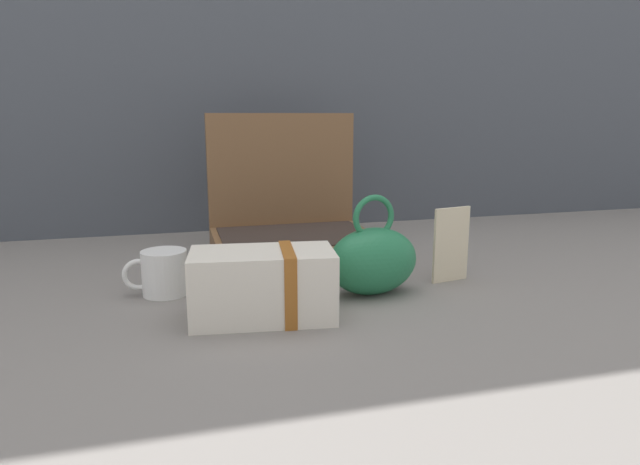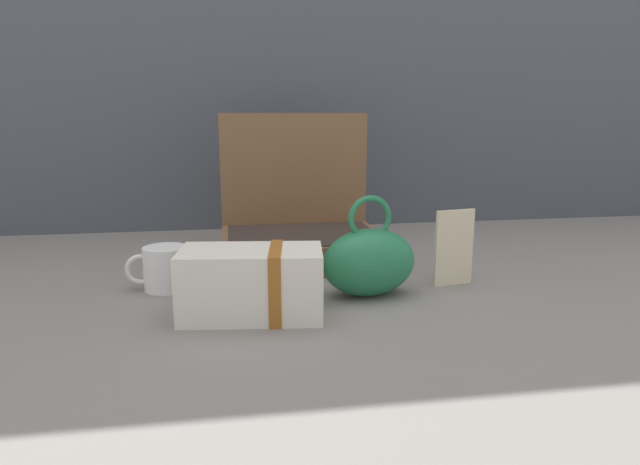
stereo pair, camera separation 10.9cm
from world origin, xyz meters
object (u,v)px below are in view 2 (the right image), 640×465
object	(u,v)px
cream_toiletry_bag	(254,283)
coffee_mug	(165,268)
teal_pouch_handbag	(369,261)
info_card_left	(454,248)
open_suitcase	(300,226)

from	to	relation	value
cream_toiletry_bag	coffee_mug	distance (m)	0.24
teal_pouch_handbag	info_card_left	xyz separation A→B (m)	(0.18, 0.04, 0.01)
teal_pouch_handbag	cream_toiletry_bag	bearing A→B (deg)	-161.24
open_suitcase	teal_pouch_handbag	distance (m)	0.32
cream_toiletry_bag	info_card_left	bearing A→B (deg)	15.52
coffee_mug	teal_pouch_handbag	bearing A→B (deg)	-14.53
teal_pouch_handbag	info_card_left	size ratio (longest dim) A/B	1.26
open_suitcase	info_card_left	world-z (taller)	open_suitcase
teal_pouch_handbag	cream_toiletry_bag	size ratio (longest dim) A/B	0.77
coffee_mug	info_card_left	world-z (taller)	info_card_left
info_card_left	teal_pouch_handbag	bearing A→B (deg)	-179.62
open_suitcase	cream_toiletry_bag	size ratio (longest dim) A/B	1.47
open_suitcase	cream_toiletry_bag	xyz separation A→B (m)	(-0.12, -0.38, -0.02)
teal_pouch_handbag	coffee_mug	distance (m)	0.39
open_suitcase	cream_toiletry_bag	bearing A→B (deg)	-108.24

